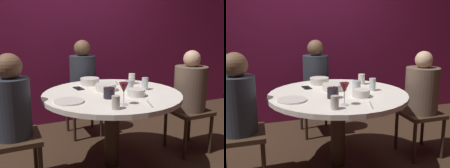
% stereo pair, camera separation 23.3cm
% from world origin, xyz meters
% --- Properties ---
extents(ground_plane, '(8.00, 8.00, 0.00)m').
position_xyz_m(ground_plane, '(0.00, 0.00, 0.00)').
color(ground_plane, '#382619').
extents(back_wall, '(6.00, 0.10, 2.60)m').
position_xyz_m(back_wall, '(0.00, 1.48, 1.30)').
color(back_wall, maroon).
rests_on(back_wall, ground).
extents(dining_table, '(1.26, 1.26, 0.75)m').
position_xyz_m(dining_table, '(0.00, 0.00, 0.58)').
color(dining_table, silver).
rests_on(dining_table, ground).
extents(seated_diner_left, '(0.40, 0.40, 1.14)m').
position_xyz_m(seated_diner_left, '(-0.86, 0.00, 0.71)').
color(seated_diner_left, '#3F2D1E').
rests_on(seated_diner_left, ground).
extents(seated_diner_back, '(0.40, 0.40, 1.19)m').
position_xyz_m(seated_diner_back, '(0.00, 0.89, 0.73)').
color(seated_diner_back, '#3F2D1E').
rests_on(seated_diner_back, ground).
extents(seated_diner_right, '(0.40, 0.40, 1.10)m').
position_xyz_m(seated_diner_right, '(0.91, 0.00, 0.69)').
color(seated_diner_right, '#3F2D1E').
rests_on(seated_diner_right, ground).
extents(candle_holder, '(0.10, 0.10, 0.11)m').
position_xyz_m(candle_holder, '(-0.10, -0.17, 0.79)').
color(candle_holder, black).
rests_on(candle_holder, dining_table).
extents(wine_glass, '(0.08, 0.08, 0.18)m').
position_xyz_m(wine_glass, '(-0.08, -0.39, 0.88)').
color(wine_glass, silver).
rests_on(wine_glass, dining_table).
extents(dinner_plate, '(0.24, 0.24, 0.01)m').
position_xyz_m(dinner_plate, '(-0.44, -0.15, 0.76)').
color(dinner_plate, silver).
rests_on(dinner_plate, dining_table).
extents(cell_phone, '(0.08, 0.15, 0.01)m').
position_xyz_m(cell_phone, '(-0.24, 0.27, 0.75)').
color(cell_phone, black).
rests_on(cell_phone, dining_table).
extents(bowl_serving_large, '(0.20, 0.20, 0.06)m').
position_xyz_m(bowl_serving_large, '(-0.02, 0.10, 0.78)').
color(bowl_serving_large, silver).
rests_on(bowl_serving_large, dining_table).
extents(bowl_salad_center, '(0.15, 0.15, 0.06)m').
position_xyz_m(bowl_salad_center, '(0.14, -0.20, 0.78)').
color(bowl_salad_center, silver).
rests_on(bowl_salad_center, dining_table).
extents(bowl_small_white, '(0.20, 0.20, 0.07)m').
position_xyz_m(bowl_small_white, '(-0.08, 0.40, 0.78)').
color(bowl_small_white, silver).
rests_on(bowl_small_white, dining_table).
extents(cup_near_candle, '(0.08, 0.08, 0.10)m').
position_xyz_m(cup_near_candle, '(0.18, 0.00, 0.80)').
color(cup_near_candle, silver).
rests_on(cup_near_candle, dining_table).
extents(cup_by_left_diner, '(0.06, 0.06, 0.10)m').
position_xyz_m(cup_by_left_diner, '(-0.18, -0.47, 0.80)').
color(cup_by_left_diner, '#B2ADA3').
rests_on(cup_by_left_diner, dining_table).
extents(cup_by_right_diner, '(0.07, 0.07, 0.11)m').
position_xyz_m(cup_by_right_diner, '(0.35, 0.26, 0.80)').
color(cup_by_right_diner, silver).
rests_on(cup_by_right_diner, dining_table).
extents(cup_center_front, '(0.06, 0.06, 0.12)m').
position_xyz_m(cup_center_front, '(0.33, -0.03, 0.81)').
color(cup_center_front, silver).
rests_on(cup_center_front, dining_table).
extents(fork_near_plate, '(0.07, 0.18, 0.01)m').
position_xyz_m(fork_near_plate, '(0.12, -0.46, 0.75)').
color(fork_near_plate, '#B7B7BC').
rests_on(fork_near_plate, dining_table).
extents(knife_near_plate, '(0.07, 0.18, 0.01)m').
position_xyz_m(knife_near_plate, '(0.21, 0.35, 0.75)').
color(knife_near_plate, '#B7B7BC').
rests_on(knife_near_plate, dining_table).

